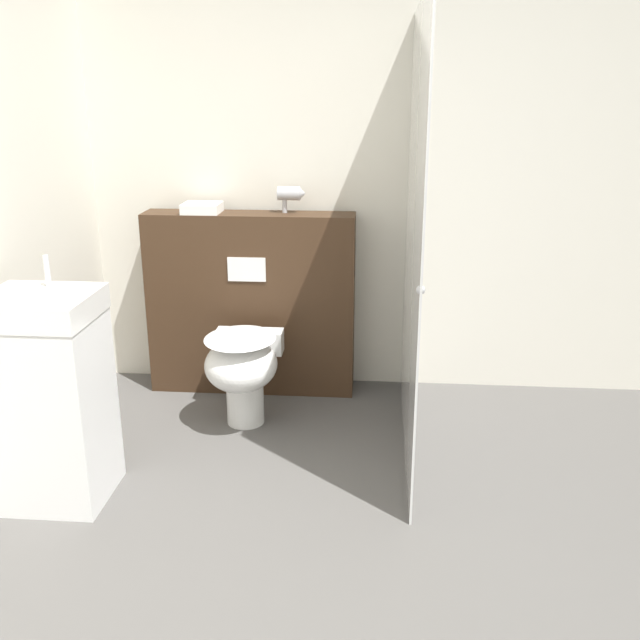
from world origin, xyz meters
name	(u,v)px	position (x,y,z in m)	size (l,w,h in m)	color
wall_back	(339,182)	(0.00, 2.35, 1.25)	(8.00, 0.06, 2.50)	silver
partition_panel	(251,303)	(-0.51, 2.17, 0.54)	(1.23, 0.24, 1.09)	#3D2819
shower_glass	(413,239)	(0.41, 1.55, 1.08)	(0.04, 1.55, 2.16)	silver
toilet	(243,367)	(-0.47, 1.65, 0.35)	(0.39, 0.55, 0.54)	white
sink_vanity	(51,399)	(-1.18, 0.88, 0.48)	(0.46, 0.42, 1.10)	white
hair_drier	(290,194)	(-0.27, 2.20, 1.20)	(0.16, 0.08, 0.15)	#B7B7BC
folded_towel	(202,208)	(-0.78, 2.16, 1.12)	(0.21, 0.19, 0.06)	white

